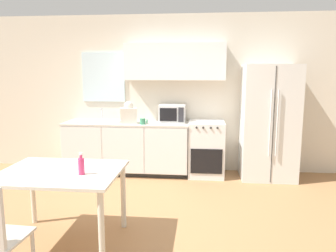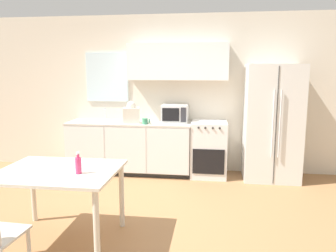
% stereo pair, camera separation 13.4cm
% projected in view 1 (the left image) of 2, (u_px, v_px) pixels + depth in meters
% --- Properties ---
extents(ground_plane, '(12.00, 12.00, 0.00)m').
position_uv_depth(ground_plane, '(135.00, 221.00, 3.85)').
color(ground_plane, '#9E7047').
extents(wall_back, '(12.00, 0.38, 2.70)m').
position_uv_depth(wall_back, '(160.00, 89.00, 5.72)').
color(wall_back, beige).
rests_on(wall_back, ground_plane).
extents(kitchen_counter, '(2.12, 0.64, 0.88)m').
position_uv_depth(kitchen_counter, '(127.00, 147.00, 5.63)').
color(kitchen_counter, '#333333').
rests_on(kitchen_counter, ground_plane).
extents(oven_range, '(0.58, 0.63, 0.92)m').
position_uv_depth(oven_range, '(206.00, 149.00, 5.50)').
color(oven_range, white).
rests_on(oven_range, ground_plane).
extents(refrigerator, '(0.86, 0.71, 1.85)m').
position_uv_depth(refrigerator, '(269.00, 122.00, 5.29)').
color(refrigerator, silver).
rests_on(refrigerator, ground_plane).
extents(kitchen_sink, '(0.72, 0.38, 0.22)m').
position_uv_depth(kitchen_sink, '(100.00, 121.00, 5.61)').
color(kitchen_sink, '#B7BABC').
rests_on(kitchen_sink, kitchen_counter).
extents(microwave, '(0.44, 0.36, 0.30)m').
position_uv_depth(microwave, '(172.00, 113.00, 5.56)').
color(microwave, silver).
rests_on(microwave, kitchen_counter).
extents(coffee_mug, '(0.13, 0.09, 0.10)m').
position_uv_depth(coffee_mug, '(143.00, 121.00, 5.34)').
color(coffee_mug, '#3F8C66').
rests_on(coffee_mug, kitchen_counter).
extents(grocery_bag_0, '(0.32, 0.29, 0.37)m').
position_uv_depth(grocery_bag_0, '(129.00, 114.00, 5.44)').
color(grocery_bag_0, silver).
rests_on(grocery_bag_0, kitchen_counter).
extents(dining_table, '(1.18, 0.93, 0.76)m').
position_uv_depth(dining_table, '(61.00, 180.00, 3.26)').
color(dining_table, beige).
rests_on(dining_table, ground_plane).
extents(drink_bottle, '(0.06, 0.06, 0.21)m').
position_uv_depth(drink_bottle, '(81.00, 166.00, 3.12)').
color(drink_bottle, '#DB386B').
rests_on(drink_bottle, dining_table).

